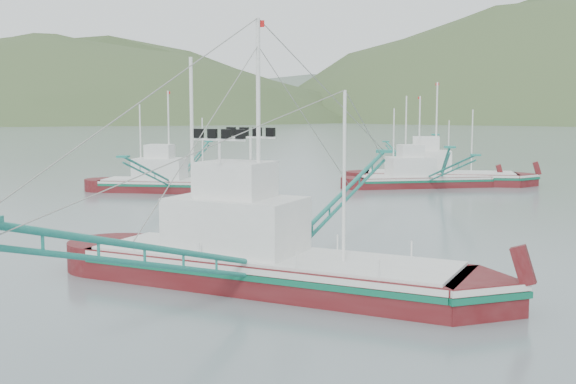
# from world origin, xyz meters

# --- Properties ---
(ground) EXTENTS (1200.00, 1200.00, 0.00)m
(ground) POSITION_xyz_m (0.00, 0.00, 0.00)
(ground) COLOR slate
(ground) RESTS_ON ground
(main_boat) EXTENTS (17.27, 29.33, 12.28)m
(main_boat) POSITION_xyz_m (-0.03, -1.82, 2.44)
(main_boat) COLOR #500D10
(main_boat) RESTS_ON ground
(bg_boat_left) EXTENTS (13.63, 24.46, 9.90)m
(bg_boat_left) POSITION_xyz_m (-13.56, 32.02, 1.36)
(bg_boat_left) COLOR #500D10
(bg_boat_left) RESTS_ON ground
(bg_boat_right) EXTENTS (15.11, 27.07, 10.95)m
(bg_boat_right) POSITION_xyz_m (11.21, 41.16, 1.50)
(bg_boat_right) COLOR #500D10
(bg_boat_right) RESTS_ON ground
(bg_boat_far) EXTENTS (13.31, 22.76, 9.44)m
(bg_boat_far) POSITION_xyz_m (9.40, 38.60, 1.79)
(bg_boat_far) COLOR #500D10
(bg_boat_far) RESTS_ON ground
(headland_left) EXTENTS (448.00, 308.00, 210.00)m
(headland_left) POSITION_xyz_m (-180.00, 360.00, 0.00)
(headland_left) COLOR #3B5029
(headland_left) RESTS_ON ground
(ridge_distant) EXTENTS (960.00, 400.00, 240.00)m
(ridge_distant) POSITION_xyz_m (30.00, 560.00, 0.00)
(ridge_distant) COLOR slate
(ridge_distant) RESTS_ON ground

